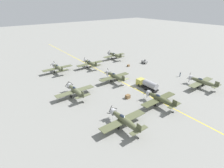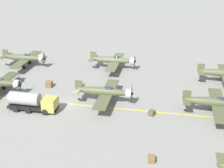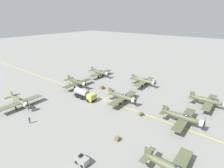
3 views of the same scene
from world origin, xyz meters
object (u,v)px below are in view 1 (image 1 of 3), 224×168
object	(u,v)px
airplane_near_center	(160,99)
supply_crate_by_tanker	(128,66)
airplane_far_left	(58,68)
fuel_tanker	(147,84)
airplane_near_left	(124,120)
airplane_mid_left	(76,91)
airplane_far_right	(115,55)
ground_crew_walking	(180,74)
airplane_far_center	(90,63)
tow_tractor	(144,62)
airplane_mid_center	(115,76)
supply_crate_outboard	(108,72)
airplane_near_right	(202,82)
supply_crate_mid_lane	(128,97)

from	to	relation	value
airplane_near_center	supply_crate_by_tanker	distance (m)	32.39
airplane_far_left	fuel_tanker	bearing A→B (deg)	-61.61
airplane_near_left	airplane_mid_left	bearing A→B (deg)	108.79
airplane_near_center	airplane_far_right	size ratio (longest dim) A/B	1.00
airplane_far_right	ground_crew_walking	world-z (taller)	airplane_far_right
airplane_far_right	ground_crew_walking	size ratio (longest dim) A/B	6.72
airplane_far_center	fuel_tanker	distance (m)	28.84
ground_crew_walking	tow_tractor	bearing A→B (deg)	87.94
airplane_mid_center	airplane_far_center	bearing A→B (deg)	73.70
airplane_far_right	fuel_tanker	size ratio (longest dim) A/B	1.50
airplane_far_center	tow_tractor	world-z (taller)	airplane_far_center
fuel_tanker	airplane_mid_center	bearing A→B (deg)	114.82
airplane_far_center	airplane_mid_center	bearing A→B (deg)	-103.19
airplane_near_center	tow_tractor	size ratio (longest dim) A/B	4.62
airplane_mid_center	airplane_mid_left	world-z (taller)	airplane_mid_center
supply_crate_by_tanker	airplane_mid_center	bearing A→B (deg)	-148.17
airplane_far_right	tow_tractor	size ratio (longest dim) A/B	4.62
airplane_mid_center	supply_crate_outboard	distance (m)	8.79
fuel_tanker	airplane_near_left	bearing A→B (deg)	-150.88
airplane_far_right	airplane_mid_center	size ratio (longest dim) A/B	1.00
airplane_far_right	airplane_near_left	xyz separation A→B (m)	(-30.41, -42.57, 0.00)
airplane_mid_center	airplane_near_center	bearing A→B (deg)	-104.65
airplane_mid_left	fuel_tanker	bearing A→B (deg)	-9.38
airplane_far_center	airplane_mid_left	distance (m)	25.60
airplane_near_right	supply_crate_outboard	bearing A→B (deg)	122.76
airplane_near_center	airplane_far_left	world-z (taller)	airplane_near_center
airplane_far_left	ground_crew_walking	size ratio (longest dim) A/B	6.72
airplane_mid_center	supply_crate_by_tanker	size ratio (longest dim) A/B	12.26
airplane_far_left	airplane_far_right	xyz separation A→B (m)	(29.28, 0.65, 0.00)
airplane_near_center	supply_crate_outboard	xyz separation A→B (m)	(2.90, 27.97, -1.59)
airplane_near_center	airplane_far_center	world-z (taller)	airplane_near_center
airplane_mid_center	fuel_tanker	xyz separation A→B (m)	(4.93, -10.67, -0.50)
airplane_near_left	supply_crate_outboard	size ratio (longest dim) A/B	11.95
tow_tractor	supply_crate_outboard	distance (m)	20.39
airplane_near_center	supply_crate_mid_lane	size ratio (longest dim) A/B	9.21
airplane_far_left	supply_crate_by_tanker	distance (m)	29.78
supply_crate_outboard	airplane_far_center	bearing A→B (deg)	104.07
airplane_mid_center	airplane_far_left	bearing A→B (deg)	106.85
airplane_far_right	airplane_near_left	world-z (taller)	same
fuel_tanker	supply_crate_mid_lane	size ratio (longest dim) A/B	6.14
tow_tractor	airplane_mid_center	bearing A→B (deg)	-161.57
supply_crate_outboard	airplane_near_right	bearing A→B (deg)	-59.49
airplane_near_right	airplane_near_center	xyz separation A→B (m)	(-20.07, 1.16, 0.00)
airplane_far_right	ground_crew_walking	bearing A→B (deg)	-85.43
airplane_far_left	airplane_mid_left	size ratio (longest dim) A/B	1.00
tow_tractor	supply_crate_by_tanker	xyz separation A→B (m)	(-8.72, 1.29, -0.38)
airplane_far_right	airplane_far_center	xyz separation A→B (m)	(-16.03, -3.59, 0.00)
airplane_mid_left	airplane_mid_center	bearing A→B (deg)	19.65
airplane_far_left	supply_crate_mid_lane	world-z (taller)	airplane_far_left
supply_crate_by_tanker	tow_tractor	bearing A→B (deg)	-8.41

